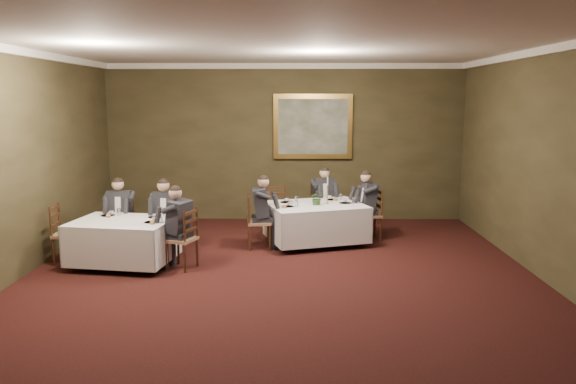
{
  "coord_description": "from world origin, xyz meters",
  "views": [
    {
      "loc": [
        0.22,
        -7.65,
        2.73
      ],
      "look_at": [
        0.11,
        1.85,
        1.15
      ],
      "focal_mm": 35.0,
      "sensor_mm": 36.0,
      "label": 1
    }
  ],
  "objects_px": {
    "chair_main_backright": "(322,218)",
    "chair_main_endleft": "(259,233)",
    "chair_sec_endright": "(182,251)",
    "diner_main_backright": "(323,207)",
    "painting": "(313,127)",
    "diner_sec_endright": "(181,238)",
    "centerpiece": "(317,197)",
    "chair_main_endright": "(370,225)",
    "diner_sec_backleft": "(121,224)",
    "candlestick": "(327,194)",
    "chair_sec_endleft": "(68,246)",
    "table_second": "(123,239)",
    "chair_main_backleft": "(279,221)",
    "chair_sec_backright": "(167,238)",
    "chair_sec_backleft": "(122,236)",
    "diner_sec_backright": "(166,225)",
    "table_main": "(316,220)",
    "diner_main_endright": "(369,214)",
    "diner_main_endleft": "(259,221)"
  },
  "relations": [
    {
      "from": "chair_sec_endright",
      "to": "chair_main_backright",
      "type": "bearing_deg",
      "value": -21.82
    },
    {
      "from": "chair_main_endleft",
      "to": "diner_main_endleft",
      "type": "height_order",
      "value": "diner_main_endleft"
    },
    {
      "from": "chair_sec_endright",
      "to": "diner_sec_endright",
      "type": "bearing_deg",
      "value": 90.0
    },
    {
      "from": "table_second",
      "to": "chair_sec_backleft",
      "type": "bearing_deg",
      "value": 109.15
    },
    {
      "from": "chair_main_backleft",
      "to": "diner_main_endleft",
      "type": "relative_size",
      "value": 0.74
    },
    {
      "from": "chair_main_backright",
      "to": "diner_sec_backright",
      "type": "bearing_deg",
      "value": 13.42
    },
    {
      "from": "chair_main_backright",
      "to": "diner_main_endright",
      "type": "height_order",
      "value": "diner_main_endright"
    },
    {
      "from": "diner_main_endright",
      "to": "chair_sec_endright",
      "type": "relative_size",
      "value": 1.35
    },
    {
      "from": "chair_sec_backleft",
      "to": "candlestick",
      "type": "xyz_separation_m",
      "value": [
        3.75,
        0.64,
        0.67
      ]
    },
    {
      "from": "chair_sec_endleft",
      "to": "painting",
      "type": "bearing_deg",
      "value": 127.02
    },
    {
      "from": "diner_main_endright",
      "to": "diner_sec_endright",
      "type": "relative_size",
      "value": 1.0
    },
    {
      "from": "chair_main_backleft",
      "to": "diner_main_backright",
      "type": "height_order",
      "value": "diner_main_backright"
    },
    {
      "from": "diner_sec_backleft",
      "to": "chair_sec_endleft",
      "type": "relative_size",
      "value": 1.35
    },
    {
      "from": "chair_main_backright",
      "to": "chair_sec_backright",
      "type": "bearing_deg",
      "value": 13.25
    },
    {
      "from": "diner_main_backright",
      "to": "painting",
      "type": "relative_size",
      "value": 0.76
    },
    {
      "from": "chair_main_endright",
      "to": "diner_sec_endright",
      "type": "distance_m",
      "value": 3.85
    },
    {
      "from": "chair_main_backright",
      "to": "chair_main_endleft",
      "type": "xyz_separation_m",
      "value": [
        -1.24,
        -1.35,
        0.0
      ]
    },
    {
      "from": "diner_main_backright",
      "to": "chair_main_endleft",
      "type": "xyz_separation_m",
      "value": [
        -1.25,
        -1.34,
        -0.23
      ]
    },
    {
      "from": "chair_sec_backright",
      "to": "diner_main_backright",
      "type": "bearing_deg",
      "value": -146.51
    },
    {
      "from": "chair_sec_backleft",
      "to": "candlestick",
      "type": "distance_m",
      "value": 3.86
    },
    {
      "from": "diner_sec_backright",
      "to": "candlestick",
      "type": "height_order",
      "value": "diner_sec_backright"
    },
    {
      "from": "table_second",
      "to": "table_main",
      "type": "bearing_deg",
      "value": 24.44
    },
    {
      "from": "diner_sec_backleft",
      "to": "chair_sec_endleft",
      "type": "height_order",
      "value": "diner_sec_backleft"
    },
    {
      "from": "chair_main_endright",
      "to": "diner_sec_backleft",
      "type": "height_order",
      "value": "diner_sec_backleft"
    },
    {
      "from": "diner_main_endright",
      "to": "chair_sec_backleft",
      "type": "bearing_deg",
      "value": 92.56
    },
    {
      "from": "centerpiece",
      "to": "diner_main_endleft",
      "type": "bearing_deg",
      "value": -166.11
    },
    {
      "from": "table_second",
      "to": "chair_main_backleft",
      "type": "relative_size",
      "value": 1.76
    },
    {
      "from": "centerpiece",
      "to": "diner_sec_backright",
      "type": "bearing_deg",
      "value": -166.23
    },
    {
      "from": "diner_main_backright",
      "to": "diner_sec_backright",
      "type": "bearing_deg",
      "value": 13.22
    },
    {
      "from": "diner_sec_endright",
      "to": "table_main",
      "type": "bearing_deg",
      "value": -33.57
    },
    {
      "from": "diner_sec_backleft",
      "to": "diner_sec_backright",
      "type": "distance_m",
      "value": 0.85
    },
    {
      "from": "painting",
      "to": "chair_main_endright",
      "type": "bearing_deg",
      "value": -59.66
    },
    {
      "from": "chair_main_endright",
      "to": "chair_sec_backleft",
      "type": "height_order",
      "value": "same"
    },
    {
      "from": "candlestick",
      "to": "table_second",
      "type": "bearing_deg",
      "value": -156.26
    },
    {
      "from": "chair_main_backright",
      "to": "diner_sec_backright",
      "type": "xyz_separation_m",
      "value": [
        -2.86,
        -1.74,
        0.23
      ]
    },
    {
      "from": "diner_main_backright",
      "to": "chair_main_endright",
      "type": "height_order",
      "value": "diner_main_backright"
    },
    {
      "from": "diner_sec_endright",
      "to": "centerpiece",
      "type": "relative_size",
      "value": 4.71
    },
    {
      "from": "chair_sec_endright",
      "to": "candlestick",
      "type": "relative_size",
      "value": 1.89
    },
    {
      "from": "chair_main_backright",
      "to": "candlestick",
      "type": "height_order",
      "value": "candlestick"
    },
    {
      "from": "table_main",
      "to": "table_second",
      "type": "height_order",
      "value": "same"
    },
    {
      "from": "chair_sec_endleft",
      "to": "table_second",
      "type": "bearing_deg",
      "value": 79.11
    },
    {
      "from": "chair_sec_backright",
      "to": "chair_sec_endright",
      "type": "height_order",
      "value": "same"
    },
    {
      "from": "diner_main_endright",
      "to": "chair_sec_backleft",
      "type": "distance_m",
      "value": 4.69
    },
    {
      "from": "table_second",
      "to": "diner_sec_backleft",
      "type": "xyz_separation_m",
      "value": [
        -0.3,
        0.86,
        0.06
      ]
    },
    {
      "from": "chair_sec_backright",
      "to": "chair_sec_backleft",
      "type": "bearing_deg",
      "value": -6.02
    },
    {
      "from": "diner_main_backright",
      "to": "diner_sec_backleft",
      "type": "xyz_separation_m",
      "value": [
        -3.71,
        -1.61,
        0.0
      ]
    },
    {
      "from": "diner_sec_backleft",
      "to": "candlestick",
      "type": "xyz_separation_m",
      "value": [
        3.75,
        0.65,
        0.45
      ]
    },
    {
      "from": "chair_main_backright",
      "to": "diner_sec_backright",
      "type": "distance_m",
      "value": 3.36
    },
    {
      "from": "chair_sec_backright",
      "to": "painting",
      "type": "relative_size",
      "value": 0.57
    },
    {
      "from": "table_second",
      "to": "chair_sec_endleft",
      "type": "relative_size",
      "value": 1.76
    }
  ]
}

